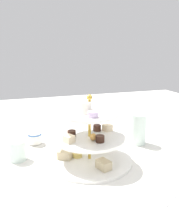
% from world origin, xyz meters
% --- Properties ---
extents(ground_plane, '(2.40, 2.40, 0.00)m').
position_xyz_m(ground_plane, '(0.00, 0.00, 0.00)').
color(ground_plane, silver).
extents(tiered_serving_stand, '(0.31, 0.31, 0.25)m').
position_xyz_m(tiered_serving_stand, '(0.00, 0.00, 0.07)').
color(tiered_serving_stand, white).
rests_on(tiered_serving_stand, ground_plane).
extents(water_glass_tall_right, '(0.07, 0.07, 0.13)m').
position_xyz_m(water_glass_tall_right, '(-0.25, -0.09, 0.06)').
color(water_glass_tall_right, silver).
rests_on(water_glass_tall_right, ground_plane).
extents(water_glass_short_left, '(0.06, 0.06, 0.07)m').
position_xyz_m(water_glass_short_left, '(0.25, -0.09, 0.04)').
color(water_glass_short_left, silver).
rests_on(water_glass_short_left, ground_plane).
extents(teacup_with_saucer, '(0.09, 0.09, 0.05)m').
position_xyz_m(teacup_with_saucer, '(0.17, -0.22, 0.02)').
color(teacup_with_saucer, white).
rests_on(teacup_with_saucer, ground_plane).
extents(butter_knife_left, '(0.16, 0.09, 0.00)m').
position_xyz_m(butter_knife_left, '(-0.15, 0.27, 0.00)').
color(butter_knife_left, silver).
rests_on(butter_knife_left, ground_plane).
extents(butter_knife_right, '(0.17, 0.02, 0.00)m').
position_xyz_m(butter_knife_right, '(-0.04, -0.31, 0.00)').
color(butter_knife_right, silver).
rests_on(butter_knife_right, ground_plane).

